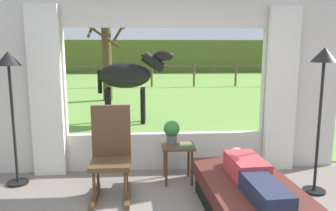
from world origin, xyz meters
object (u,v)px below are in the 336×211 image
object	(u,v)px
rocking_chair	(111,153)
floor_lamp_right	(323,77)
side_table	(178,151)
book_stack	(186,144)
floor_lamp_left	(10,78)
horse	(128,76)
reclining_person	(252,175)
potted_plant	(172,131)
pasture_tree	(106,54)
recliner_sofa	(249,200)

from	to	relation	value
rocking_chair	floor_lamp_right	bearing A→B (deg)	-3.04
side_table	book_stack	distance (m)	0.16
rocking_chair	floor_lamp_left	world-z (taller)	floor_lamp_left
book_stack	floor_lamp_right	xyz separation A→B (m)	(1.61, -0.41, 0.93)
rocking_chair	horse	bearing A→B (deg)	88.71
reclining_person	potted_plant	size ratio (longest dim) A/B	4.49
reclining_person	pasture_tree	xyz separation A→B (m)	(-2.41, 8.40, 1.08)
rocking_chair	book_stack	size ratio (longest dim) A/B	5.44
recliner_sofa	book_stack	xyz separation A→B (m)	(-0.56, 1.02, 0.32)
floor_lamp_left	pasture_tree	distance (m)	7.22
reclining_person	floor_lamp_right	bearing A→B (deg)	29.05
potted_plant	pasture_tree	world-z (taller)	pasture_tree
potted_plant	book_stack	size ratio (longest dim) A/B	1.56
pasture_tree	side_table	bearing A→B (deg)	-76.45
rocking_chair	side_table	world-z (taller)	rocking_chair
rocking_chair	potted_plant	world-z (taller)	rocking_chair
pasture_tree	floor_lamp_right	bearing A→B (deg)	-65.92
book_stack	horse	xyz separation A→B (m)	(-0.93, 3.71, 0.62)
reclining_person	book_stack	distance (m)	1.21
floor_lamp_left	reclining_person	bearing A→B (deg)	-22.90
side_table	floor_lamp_left	size ratio (longest dim) A/B	0.29
horse	floor_lamp_left	bearing A→B (deg)	-18.53
floor_lamp_right	horse	distance (m)	4.84
rocking_chair	potted_plant	size ratio (longest dim) A/B	3.50
potted_plant	book_stack	bearing A→B (deg)	-34.81
rocking_chair	pasture_tree	distance (m)	7.75
rocking_chair	floor_lamp_right	distance (m)	2.73
rocking_chair	pasture_tree	world-z (taller)	pasture_tree
horse	recliner_sofa	bearing A→B (deg)	19.35
side_table	floor_lamp_left	xyz separation A→B (m)	(-2.17, 0.06, 1.00)
reclining_person	pasture_tree	size ratio (longest dim) A/B	0.45
recliner_sofa	reclining_person	xyz separation A→B (m)	(0.00, -0.05, 0.30)
recliner_sofa	book_stack	bearing A→B (deg)	115.09
book_stack	reclining_person	bearing A→B (deg)	-62.52
floor_lamp_left	side_table	bearing A→B (deg)	-1.47
side_table	potted_plant	distance (m)	0.29
book_stack	rocking_chair	bearing A→B (deg)	-162.27
reclining_person	pasture_tree	world-z (taller)	pasture_tree
recliner_sofa	rocking_chair	xyz separation A→B (m)	(-1.52, 0.72, 0.33)
floor_lamp_right	side_table	bearing A→B (deg)	164.62
recliner_sofa	side_table	world-z (taller)	side_table
potted_plant	floor_lamp_right	bearing A→B (deg)	-16.51
rocking_chair	floor_lamp_right	world-z (taller)	floor_lamp_right
recliner_sofa	pasture_tree	bearing A→B (deg)	102.56
floor_lamp_left	potted_plant	bearing A→B (deg)	0.12
floor_lamp_right	recliner_sofa	bearing A→B (deg)	-149.41
book_stack	floor_lamp_left	xyz separation A→B (m)	(-2.27, 0.12, 0.89)
reclining_person	horse	distance (m)	5.05
side_table	floor_lamp_right	bearing A→B (deg)	-15.38
book_stack	pasture_tree	bearing A→B (deg)	104.16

